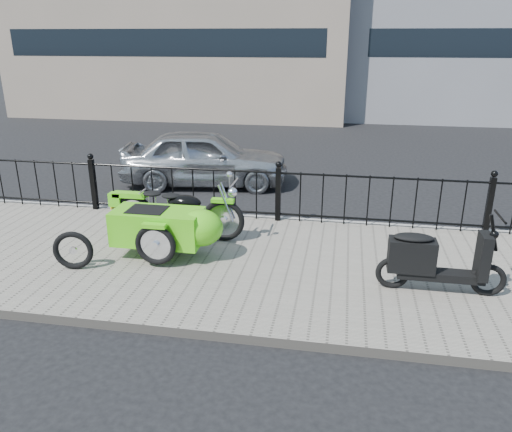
% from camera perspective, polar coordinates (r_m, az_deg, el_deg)
% --- Properties ---
extents(ground, '(120.00, 120.00, 0.00)m').
position_cam_1_polar(ground, '(7.80, 1.18, -4.54)').
color(ground, black).
rests_on(ground, ground).
extents(sidewalk, '(30.00, 3.80, 0.12)m').
position_cam_1_polar(sidewalk, '(7.33, 0.56, -5.70)').
color(sidewalk, slate).
rests_on(sidewalk, ground).
extents(curb, '(30.00, 0.10, 0.12)m').
position_cam_1_polar(curb, '(9.10, 2.62, -0.50)').
color(curb, gray).
rests_on(curb, ground).
extents(iron_fence, '(14.11, 0.11, 1.08)m').
position_cam_1_polar(iron_fence, '(8.79, 2.55, 2.41)').
color(iron_fence, black).
rests_on(iron_fence, sidewalk).
extents(motorcycle_sidecar, '(2.28, 1.48, 0.98)m').
position_cam_1_polar(motorcycle_sidecar, '(7.52, -9.49, -0.86)').
color(motorcycle_sidecar, black).
rests_on(motorcycle_sidecar, sidewalk).
extents(scooter, '(1.61, 0.47, 1.09)m').
position_cam_1_polar(scooter, '(6.72, 19.52, -4.85)').
color(scooter, black).
rests_on(scooter, sidewalk).
extents(spare_tire, '(0.57, 0.18, 0.57)m').
position_cam_1_polar(spare_tire, '(7.43, -20.17, -3.71)').
color(spare_tire, black).
rests_on(spare_tire, sidewalk).
extents(sedan_car, '(3.89, 1.99, 1.27)m').
position_cam_1_polar(sedan_car, '(11.42, -5.86, 6.65)').
color(sedan_car, '#A5A8AC').
rests_on(sedan_car, ground).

